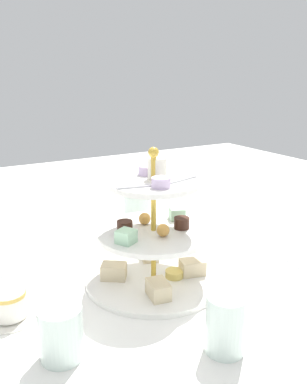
{
  "coord_description": "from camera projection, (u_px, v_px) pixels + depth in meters",
  "views": [
    {
      "loc": [
        -0.36,
        -0.62,
        0.4
      ],
      "look_at": [
        0.0,
        0.0,
        0.18
      ],
      "focal_mm": 37.58,
      "sensor_mm": 36.0,
      "label": 1
    }
  ],
  "objects": [
    {
      "name": "ground_plane",
      "position": [
        154.0,
        280.0,
        0.8
      ],
      "size": [
        2.4,
        2.4,
        0.0
      ],
      "primitive_type": "plane",
      "color": "white"
    },
    {
      "name": "tiered_serving_stand",
      "position": [
        154.0,
        243.0,
        0.78
      ],
      "size": [
        0.27,
        0.27,
        0.27
      ],
      "color": "white",
      "rests_on": "ground_plane"
    },
    {
      "name": "water_glass_tall_right",
      "position": [
        137.0,
        211.0,
        1.04
      ],
      "size": [
        0.07,
        0.07,
        0.12
      ],
      "primitive_type": "cylinder",
      "color": "silver",
      "rests_on": "ground_plane"
    },
    {
      "name": "water_glass_short_left",
      "position": [
        61.0,
        333.0,
        0.58
      ],
      "size": [
        0.06,
        0.06,
        0.08
      ],
      "primitive_type": "cylinder",
      "color": "silver",
      "rests_on": "ground_plane"
    },
    {
      "name": "teacup_with_saucer",
      "position": [
        9.0,
        306.0,
        0.67
      ],
      "size": [
        0.09,
        0.09,
        0.05
      ],
      "color": "white",
      "rests_on": "ground_plane"
    },
    {
      "name": "butter_knife_left",
      "position": [
        284.0,
        257.0,
        0.9
      ],
      "size": [
        0.04,
        0.17,
        0.0
      ],
      "primitive_type": "cube",
      "rotation": [
        0.0,
        0.0,
        1.42
      ],
      "color": "silver",
      "rests_on": "ground_plane"
    },
    {
      "name": "butter_knife_right",
      "position": [
        20.0,
        259.0,
        0.89
      ],
      "size": [
        0.12,
        0.14,
        0.0
      ],
      "primitive_type": "cube",
      "rotation": [
        0.0,
        0.0,
        4.02
      ],
      "color": "silver",
      "rests_on": "ground_plane"
    },
    {
      "name": "water_glass_mid_back",
      "position": [
        225.0,
        324.0,
        0.59
      ],
      "size": [
        0.06,
        0.06,
        0.09
      ],
      "primitive_type": "cylinder",
      "color": "silver",
      "rests_on": "ground_plane"
    }
  ]
}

